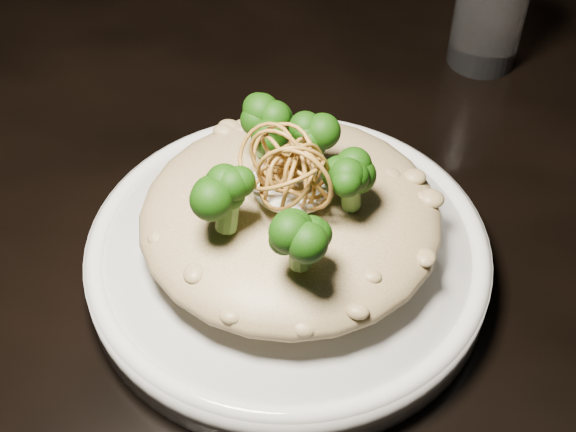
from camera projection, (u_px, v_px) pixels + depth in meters
The scene contains 7 objects.
table at pixel (384, 330), 0.62m from camera, with size 1.10×0.80×0.75m.
plate at pixel (288, 258), 0.55m from camera, with size 0.27×0.27×0.03m, color silver.
risotto at pixel (290, 216), 0.52m from camera, with size 0.20×0.20×0.04m, color brown.
broccoli at pixel (289, 174), 0.49m from camera, with size 0.13×0.13×0.05m, color black, non-canonical shape.
cheese at pixel (293, 184), 0.50m from camera, with size 0.05×0.05×0.01m, color white.
shallots at pixel (285, 159), 0.48m from camera, with size 0.05×0.05×0.03m, color brown, non-canonical shape.
drinking_glass at pixel (491, 8), 0.69m from camera, with size 0.06×0.06×0.11m, color white.
Camera 1 is at (0.02, -0.37, 1.18)m, focal length 50.00 mm.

